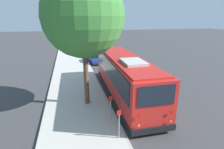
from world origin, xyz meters
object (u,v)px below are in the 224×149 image
parked_sedan_tan (90,49)px  parked_sedan_gray (86,45)px  parked_sedan_navy (81,38)px  parked_sedan_blue (96,58)px  parked_sedan_black (83,41)px  street_tree (83,10)px  shuttle_bus (124,74)px  sign_post_near (119,124)px  sign_post_far (111,108)px

parked_sedan_tan → parked_sedan_gray: size_ratio=0.96×
parked_sedan_gray → parked_sedan_navy: 12.57m
parked_sedan_blue → parked_sedan_black: parked_sedan_blue is taller
parked_sedan_navy → street_tree: bearing=173.1°
shuttle_bus → parked_sedan_tan: size_ratio=2.50×
parked_sedan_black → parked_sedan_blue: bearing=176.3°
shuttle_bus → sign_post_near: shuttle_bus is taller
street_tree → sign_post_far: size_ratio=6.11×
parked_sedan_black → parked_sedan_navy: (6.58, 0.11, -0.00)m
parked_sedan_blue → sign_post_far: sign_post_far is taller
parked_sedan_gray → street_tree: 27.07m
parked_sedan_gray → parked_sedan_black: 5.99m
parked_sedan_gray → parked_sedan_navy: size_ratio=1.03×
parked_sedan_gray → sign_post_far: (-28.98, 1.58, 0.34)m
parked_sedan_tan → sign_post_near: bearing=175.2°
parked_sedan_black → sign_post_far: (-34.98, 1.57, 0.35)m
parked_sedan_gray → street_tree: size_ratio=0.49×
shuttle_bus → parked_sedan_gray: shuttle_bus is taller
parked_sedan_tan → street_tree: size_ratio=0.48×
parked_sedan_black → street_tree: 32.92m
parked_sedan_black → parked_sedan_navy: parked_sedan_black is taller
parked_sedan_black → street_tree: size_ratio=0.50×
parked_sedan_black → sign_post_far: size_ratio=3.07×
shuttle_bus → parked_sedan_tan: 19.30m
sign_post_near → parked_sedan_black: bearing=-2.5°
shuttle_bus → parked_sedan_navy: bearing=1.9°
sign_post_far → parked_sedan_black: bearing=-2.6°
sign_post_far → parked_sedan_gray: bearing=-3.1°
parked_sedan_blue → sign_post_far: (-15.31, 1.50, 0.35)m
shuttle_bus → parked_sedan_tan: bearing=2.3°
parked_sedan_gray → sign_post_far: 29.03m
parked_sedan_tan → parked_sedan_black: size_ratio=0.95×
parked_sedan_blue → parked_sedan_tan: 7.47m
parked_sedan_blue → parked_sedan_navy: parked_sedan_blue is taller
parked_sedan_black → sign_post_far: sign_post_far is taller
parked_sedan_blue → parked_sedan_gray: bearing=-3.7°
parked_sedan_black → sign_post_near: bearing=174.0°
sign_post_near → parked_sedan_tan: bearing=-3.7°
shuttle_bus → sign_post_near: bearing=160.5°
street_tree → parked_sedan_gray: bearing=-5.9°
street_tree → parked_sedan_blue: bearing=-11.8°
shuttle_bus → parked_sedan_blue: bearing=3.5°
parked_sedan_blue → street_tree: street_tree is taller
parked_sedan_tan → parked_sedan_gray: (6.20, 0.02, -0.01)m
parked_sedan_blue → parked_sedan_gray: same height
parked_sedan_black → parked_sedan_navy: bearing=-2.6°
street_tree → sign_post_near: size_ratio=5.89×
parked_sedan_navy → sign_post_far: sign_post_far is taller
parked_sedan_black → parked_sedan_navy: size_ratio=1.04×
parked_sedan_black → sign_post_near: 36.82m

